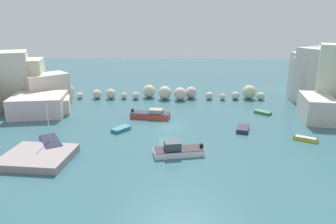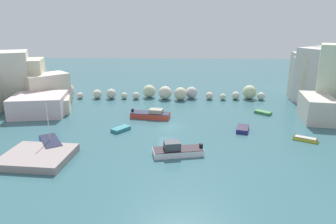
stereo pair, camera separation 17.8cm
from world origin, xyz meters
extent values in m
plane|color=#35616B|center=(0.00, 0.00, 0.00)|extent=(160.00, 160.00, 0.00)
cube|color=beige|center=(-26.11, 12.69, 4.13)|extent=(5.95, 6.67, 8.26)
cube|color=beige|center=(-20.52, 5.97, 1.25)|extent=(8.10, 5.89, 2.50)
cube|color=beige|center=(-31.40, 17.36, 1.57)|extent=(9.16, 9.52, 3.15)
cube|color=beige|center=(-22.91, 11.78, 2.84)|extent=(8.48, 8.48, 5.67)
cube|color=silver|center=(-30.38, 13.12, 4.76)|extent=(6.02, 7.24, 9.52)
cube|color=beige|center=(-21.61, 5.30, 1.64)|extent=(9.48, 8.53, 3.28)
cube|color=beige|center=(-30.41, 10.93, 4.89)|extent=(10.70, 9.39, 9.78)
cube|color=beige|center=(28.38, 15.06, 5.16)|extent=(10.04, 9.27, 10.32)
cube|color=beige|center=(23.50, 4.15, 1.91)|extent=(5.48, 8.31, 3.83)
cube|color=silver|center=(26.52, 15.59, 4.17)|extent=(6.00, 6.65, 8.33)
cube|color=beige|center=(28.38, 16.57, 4.52)|extent=(8.87, 7.91, 9.03)
sphere|color=beige|center=(-21.02, 16.89, 1.38)|extent=(2.77, 2.77, 2.77)
sphere|color=beige|center=(-18.15, 15.87, 0.62)|extent=(1.25, 1.25, 1.25)
sphere|color=beige|center=(-14.72, 16.12, 0.90)|extent=(1.79, 1.79, 1.79)
sphere|color=beige|center=(-11.90, 16.15, 0.99)|extent=(1.98, 1.98, 1.98)
sphere|color=beige|center=(-9.25, 16.02, 0.64)|extent=(1.27, 1.27, 1.27)
sphere|color=beige|center=(-6.86, 15.88, 0.71)|extent=(1.43, 1.43, 1.43)
sphere|color=beige|center=(-4.36, 17.42, 1.28)|extent=(2.56, 2.56, 2.56)
sphere|color=beige|center=(-1.06, 16.14, 1.31)|extent=(2.61, 2.61, 2.61)
sphere|color=beige|center=(2.00, 15.59, 1.25)|extent=(2.51, 2.51, 2.51)
sphere|color=beige|center=(4.20, 17.04, 1.16)|extent=(2.33, 2.33, 2.33)
sphere|color=beige|center=(7.76, 16.27, 0.74)|extent=(1.47, 1.47, 1.47)
sphere|color=beige|center=(10.37, 15.92, 0.63)|extent=(1.25, 1.25, 1.25)
sphere|color=beige|center=(12.95, 16.46, 0.78)|extent=(1.56, 1.56, 1.56)
sphere|color=beige|center=(15.75, 17.10, 1.36)|extent=(2.73, 2.73, 2.73)
sphere|color=beige|center=(17.91, 16.31, 0.75)|extent=(1.50, 1.50, 1.50)
cube|color=gray|center=(-14.26, -11.87, 0.42)|extent=(7.84, 7.02, 0.84)
cube|color=white|center=(1.76, -9.80, 0.36)|extent=(6.19, 3.26, 0.71)
cube|color=black|center=(1.76, -9.80, 0.74)|extent=(6.07, 3.19, 0.06)
cube|color=#3F444C|center=(1.05, -9.95, 1.21)|extent=(2.14, 1.91, 1.00)
cube|color=black|center=(4.49, -9.24, 0.96)|extent=(0.44, 0.50, 0.50)
cube|color=#3D8046|center=(16.00, 7.07, 0.22)|extent=(2.89, 2.73, 0.44)
cube|color=#92959D|center=(-18.36, 6.80, 0.30)|extent=(3.05, 3.70, 0.60)
cube|color=teal|center=(-6.56, -2.00, 0.24)|extent=(2.74, 2.99, 0.49)
cube|color=gold|center=(18.58, -4.73, 0.19)|extent=(3.19, 2.43, 0.38)
cube|color=#29261F|center=(18.58, -4.73, 0.41)|extent=(3.13, 2.38, 0.06)
cube|color=#ADA89E|center=(18.58, -4.73, 0.42)|extent=(2.71, 2.06, 0.08)
cube|color=navy|center=(10.99, -1.34, 0.26)|extent=(2.36, 3.39, 0.51)
cube|color=#2A2236|center=(10.99, -1.34, 0.54)|extent=(2.31, 3.32, 0.06)
cube|color=#BF3B2B|center=(-2.88, 4.03, 0.42)|extent=(6.51, 3.01, 0.85)
cube|color=#1C2037|center=(-2.88, 4.03, 0.88)|extent=(6.38, 2.95, 0.06)
cube|color=#9E937F|center=(-1.91, 3.88, 1.19)|extent=(2.33, 1.82, 0.69)
cube|color=black|center=(-5.82, 4.50, 1.10)|extent=(0.42, 0.49, 0.50)
cube|color=blue|center=(-14.27, -8.14, 0.42)|extent=(4.46, 5.39, 0.84)
cube|color=#1B1D35|center=(-14.27, -8.14, 0.87)|extent=(4.37, 5.28, 0.06)
cylinder|color=silver|center=(-14.27, -8.14, 3.36)|extent=(0.10, 0.10, 5.04)
camera|label=1|loc=(1.74, -43.25, 15.61)|focal=32.87mm
camera|label=2|loc=(1.92, -43.24, 15.61)|focal=32.87mm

